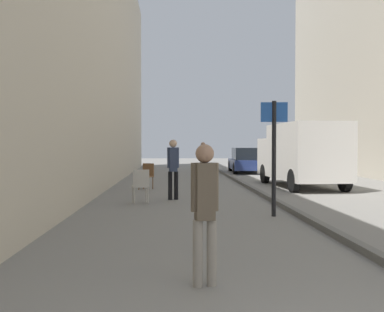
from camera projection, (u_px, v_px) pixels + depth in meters
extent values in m
plane|color=gray|center=(213.00, 196.00, 13.95)|extent=(80.00, 80.00, 0.00)
cube|color=#BCB29E|center=(55.00, 10.00, 13.59)|extent=(2.51, 40.00, 11.48)
cube|color=#615F5B|center=(263.00, 194.00, 14.02)|extent=(0.16, 40.00, 0.12)
cylinder|color=brown|center=(201.00, 169.00, 21.80)|extent=(0.12, 0.12, 0.82)
cylinder|color=brown|center=(205.00, 169.00, 21.77)|extent=(0.12, 0.12, 0.82)
cube|color=black|center=(203.00, 154.00, 21.76)|extent=(0.27, 0.24, 0.70)
cylinder|color=black|center=(201.00, 153.00, 21.79)|extent=(0.10, 0.10, 0.60)
cylinder|color=black|center=(206.00, 153.00, 21.74)|extent=(0.10, 0.10, 0.60)
sphere|color=#9E755B|center=(203.00, 144.00, 21.75)|extent=(0.23, 0.23, 0.23)
cylinder|color=gray|center=(198.00, 253.00, 5.03)|extent=(0.11, 0.11, 0.76)
cylinder|color=gray|center=(212.00, 253.00, 5.07)|extent=(0.11, 0.11, 0.76)
cube|color=brown|center=(205.00, 191.00, 5.03)|extent=(0.24, 0.21, 0.65)
cylinder|color=brown|center=(195.00, 187.00, 5.01)|extent=(0.09, 0.09, 0.55)
cylinder|color=brown|center=(215.00, 187.00, 5.05)|extent=(0.09, 0.09, 0.55)
sphere|color=#9E755B|center=(205.00, 154.00, 5.02)|extent=(0.21, 0.21, 0.21)
cylinder|color=black|center=(170.00, 186.00, 13.05)|extent=(0.12, 0.12, 0.83)
cylinder|color=black|center=(176.00, 186.00, 13.09)|extent=(0.12, 0.12, 0.83)
cube|color=#2D3851|center=(173.00, 159.00, 13.05)|extent=(0.26, 0.23, 0.71)
cylinder|color=#2D3851|center=(169.00, 158.00, 13.02)|extent=(0.10, 0.10, 0.60)
cylinder|color=#2D3851|center=(177.00, 158.00, 13.08)|extent=(0.10, 0.10, 0.60)
sphere|color=tan|center=(173.00, 144.00, 13.04)|extent=(0.23, 0.23, 0.23)
cube|color=silver|center=(307.00, 151.00, 16.33)|extent=(2.22, 3.92, 2.06)
cube|color=silver|center=(285.00, 157.00, 18.98)|extent=(2.09, 1.59, 1.55)
cube|color=black|center=(281.00, 149.00, 19.48)|extent=(1.69, 0.13, 0.68)
cylinder|color=black|center=(265.00, 174.00, 18.75)|extent=(0.26, 0.81, 0.80)
cylinder|color=black|center=(306.00, 173.00, 18.94)|extent=(0.26, 0.81, 0.80)
cylinder|color=black|center=(294.00, 181.00, 15.06)|extent=(0.26, 0.81, 0.80)
cylinder|color=black|center=(345.00, 180.00, 15.24)|extent=(0.26, 0.81, 0.80)
cube|color=navy|center=(246.00, 164.00, 25.93)|extent=(1.97, 4.27, 0.55)
cube|color=black|center=(247.00, 154.00, 25.92)|extent=(1.61, 2.58, 0.68)
cylinder|color=black|center=(230.00, 166.00, 27.36)|extent=(0.23, 0.65, 0.64)
cylinder|color=black|center=(257.00, 166.00, 27.37)|extent=(0.23, 0.65, 0.64)
cylinder|color=black|center=(235.00, 168.00, 24.51)|extent=(0.23, 0.65, 0.64)
cylinder|color=black|center=(265.00, 168.00, 24.51)|extent=(0.23, 0.65, 0.64)
cylinder|color=black|center=(274.00, 159.00, 9.99)|extent=(0.10, 0.10, 2.60)
cube|color=#2659B2|center=(274.00, 112.00, 9.97)|extent=(0.60, 0.07, 0.44)
cylinder|color=brown|center=(148.00, 184.00, 15.83)|extent=(0.04, 0.04, 0.45)
cylinder|color=brown|center=(139.00, 184.00, 15.96)|extent=(0.04, 0.04, 0.45)
cylinder|color=brown|center=(153.00, 183.00, 16.18)|extent=(0.04, 0.04, 0.45)
cylinder|color=brown|center=(144.00, 183.00, 16.31)|extent=(0.04, 0.04, 0.45)
cube|color=brown|center=(146.00, 177.00, 16.06)|extent=(0.58, 0.58, 0.04)
cube|color=brown|center=(148.00, 169.00, 16.24)|extent=(0.42, 0.21, 0.45)
cylinder|color=#B7B2A8|center=(133.00, 195.00, 12.41)|extent=(0.04, 0.04, 0.45)
cylinder|color=#B7B2A8|center=(146.00, 194.00, 12.50)|extent=(0.04, 0.04, 0.45)
cylinder|color=#B7B2A8|center=(134.00, 196.00, 12.04)|extent=(0.04, 0.04, 0.45)
cylinder|color=#B7B2A8|center=(148.00, 196.00, 12.13)|extent=(0.04, 0.04, 0.45)
cube|color=#B7B2A8|center=(140.00, 186.00, 12.26)|extent=(0.52, 0.52, 0.04)
cube|color=#B7B2A8|center=(141.00, 178.00, 12.06)|extent=(0.44, 0.13, 0.45)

